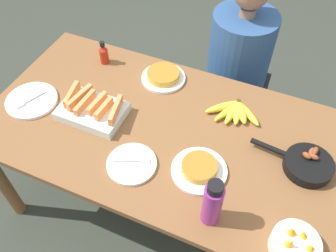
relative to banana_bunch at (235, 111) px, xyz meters
The scene contains 13 objects.
ground_plane 0.83m from the banana_bunch, 138.62° to the right, with size 14.00×14.00×0.00m, color #383D33.
dining_table 0.36m from the banana_bunch, 138.62° to the right, with size 1.80×0.93×0.74m.
banana_bunch is the anchor object (origin of this frame).
melon_tray 0.70m from the banana_bunch, 156.08° to the right, with size 0.32×0.22×0.10m.
skillet 0.42m from the banana_bunch, 26.09° to the right, with size 0.37×0.21×0.08m.
frittata_plate_center 0.39m from the banana_bunch, 96.15° to the right, with size 0.24×0.24×0.05m.
frittata_plate_side 0.43m from the banana_bunch, 168.01° to the left, with size 0.24×0.24×0.05m.
empty_plate_near_front 0.58m from the banana_bunch, 124.45° to the right, with size 0.22×0.22×0.02m.
empty_plate_far_left 1.03m from the banana_bunch, 161.07° to the right, with size 0.26×0.26×0.02m.
fruit_bowl_mango 0.69m from the banana_bunch, 55.20° to the right, with size 0.18×0.18×0.12m.
water_bottle 0.59m from the banana_bunch, 82.94° to the right, with size 0.08×0.08×0.25m.
hot_sauce_bottle 0.79m from the banana_bunch, behind, with size 0.05×0.05×0.14m.
person_figure 0.61m from the banana_bunch, 102.36° to the left, with size 0.41×0.41×1.20m.
Camera 1 is at (0.43, -0.99, 2.05)m, focal length 38.00 mm.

